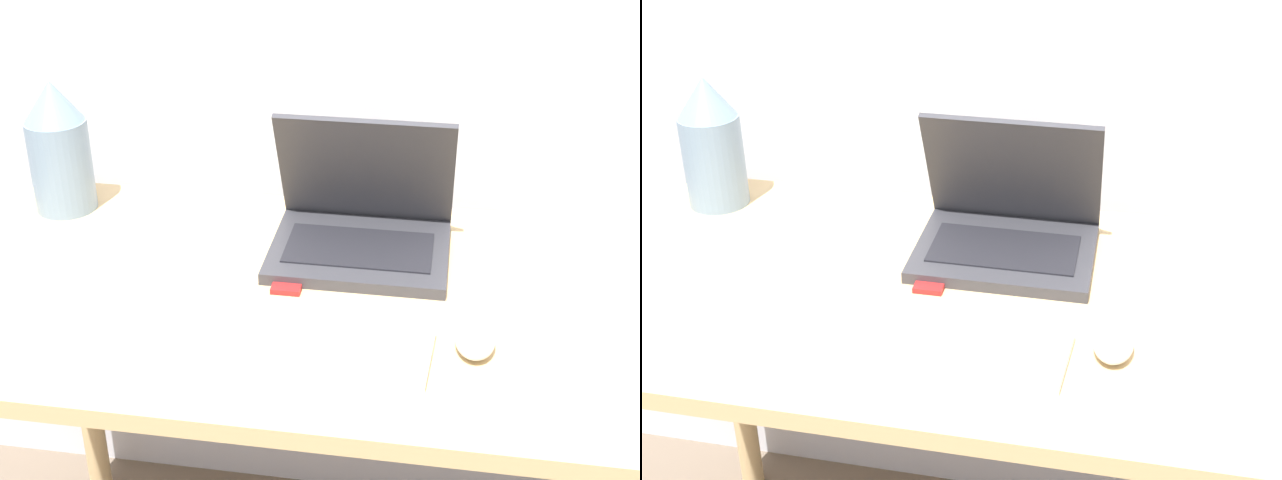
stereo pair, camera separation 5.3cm
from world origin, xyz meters
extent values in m
cube|color=tan|center=(0.00, 0.33, 0.75)|extent=(1.23, 0.66, 0.03)
cylinder|color=tan|center=(-0.56, 0.60, 0.37)|extent=(0.05, 0.05, 0.73)
cylinder|color=tan|center=(0.56, 0.60, 0.37)|extent=(0.05, 0.05, 0.73)
cube|color=#333338|center=(0.05, 0.46, 0.77)|extent=(0.30, 0.24, 0.02)
cube|color=black|center=(0.05, 0.44, 0.78)|extent=(0.24, 0.13, 0.00)
cube|color=#333338|center=(0.05, 0.52, 0.89)|extent=(0.30, 0.11, 0.22)
cube|color=black|center=(0.05, 0.53, 0.89)|extent=(0.26, 0.09, 0.19)
cube|color=white|center=(-0.05, 0.18, 0.77)|extent=(0.46, 0.16, 0.02)
cube|color=silver|center=(-0.05, 0.18, 0.78)|extent=(0.42, 0.13, 0.00)
ellipsoid|color=silver|center=(0.24, 0.21, 0.78)|extent=(0.06, 0.09, 0.04)
cylinder|color=slate|center=(-0.51, 0.55, 0.85)|extent=(0.11, 0.11, 0.17)
cone|color=slate|center=(-0.51, 0.55, 0.97)|extent=(0.11, 0.11, 0.07)
cube|color=red|center=(-0.05, 0.34, 0.77)|extent=(0.05, 0.07, 0.01)
camera|label=1|loc=(0.19, -0.84, 1.51)|focal=50.00mm
camera|label=2|loc=(0.24, -0.83, 1.51)|focal=50.00mm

